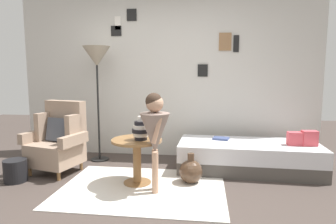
# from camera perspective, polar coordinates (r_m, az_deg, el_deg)

# --- Properties ---
(ground_plane) EXTENTS (12.00, 12.00, 0.00)m
(ground_plane) POSITION_cam_1_polar(r_m,az_deg,el_deg) (3.16, -5.13, -17.76)
(ground_plane) COLOR #423833
(gallery_wall) EXTENTS (4.80, 0.12, 2.60)m
(gallery_wall) POSITION_cam_1_polar(r_m,az_deg,el_deg) (4.78, -0.26, 6.99)
(gallery_wall) COLOR beige
(gallery_wall) RESTS_ON ground
(rug) EXTENTS (1.92, 1.40, 0.01)m
(rug) POSITION_cam_1_polar(r_m,az_deg,el_deg) (3.58, -4.94, -14.56)
(rug) COLOR silver
(rug) RESTS_ON ground
(armchair) EXTENTS (0.85, 0.72, 0.97)m
(armchair) POSITION_cam_1_polar(r_m,az_deg,el_deg) (4.30, -20.55, -5.15)
(armchair) COLOR olive
(armchair) RESTS_ON ground
(daybed) EXTENTS (1.93, 0.86, 0.40)m
(daybed) POSITION_cam_1_polar(r_m,az_deg,el_deg) (4.26, 15.35, -8.39)
(daybed) COLOR #4C4742
(daybed) RESTS_ON ground
(pillow_head) EXTENTS (0.20, 0.13, 0.20)m
(pillow_head) POSITION_cam_1_polar(r_m,az_deg,el_deg) (4.30, 25.85, -4.62)
(pillow_head) COLOR #D64C56
(pillow_head) RESTS_ON daybed
(pillow_mid) EXTENTS (0.19, 0.12, 0.18)m
(pillow_mid) POSITION_cam_1_polar(r_m,az_deg,el_deg) (4.25, 23.52, -4.78)
(pillow_mid) COLOR #D64C56
(pillow_mid) RESTS_ON daybed
(side_table) EXTENTS (0.61, 0.61, 0.56)m
(side_table) POSITION_cam_1_polar(r_m,az_deg,el_deg) (3.61, -6.07, -7.66)
(side_table) COLOR olive
(side_table) RESTS_ON ground
(vase_striped) EXTENTS (0.21, 0.21, 0.29)m
(vase_striped) POSITION_cam_1_polar(r_m,az_deg,el_deg) (3.50, -5.34, -3.53)
(vase_striped) COLOR black
(vase_striped) RESTS_ON side_table
(floor_lamp) EXTENTS (0.41, 0.41, 1.75)m
(floor_lamp) POSITION_cam_1_polar(r_m,az_deg,el_deg) (4.59, -13.72, 9.63)
(floor_lamp) COLOR black
(floor_lamp) RESTS_ON ground
(person_child) EXTENTS (0.34, 0.34, 1.14)m
(person_child) POSITION_cam_1_polar(r_m,az_deg,el_deg) (3.27, -2.58, -3.41)
(person_child) COLOR tan
(person_child) RESTS_ON ground
(book_on_daybed) EXTENTS (0.25, 0.21, 0.03)m
(book_on_daybed) POSITION_cam_1_polar(r_m,az_deg,el_deg) (4.31, 10.28, -5.10)
(book_on_daybed) COLOR #3F4D7E
(book_on_daybed) RESTS_ON daybed
(demijohn_near) EXTENTS (0.29, 0.29, 0.38)m
(demijohn_near) POSITION_cam_1_polar(r_m,az_deg,el_deg) (3.69, 4.45, -11.43)
(demijohn_near) COLOR #473323
(demijohn_near) RESTS_ON ground
(magazine_basket) EXTENTS (0.28, 0.28, 0.28)m
(magazine_basket) POSITION_cam_1_polar(r_m,az_deg,el_deg) (4.19, -27.61, -10.10)
(magazine_basket) COLOR black
(magazine_basket) RESTS_ON ground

